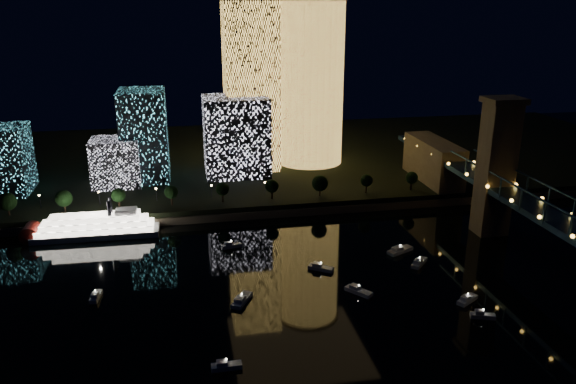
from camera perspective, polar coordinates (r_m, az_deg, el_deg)
ground at (r=155.08m, az=7.57°, el=-12.87°), size 520.00×520.00×0.00m
far_bank at (r=298.68m, az=-1.97°, el=3.46°), size 420.00×160.00×5.00m
seawall at (r=225.86m, az=1.13°, el=-1.87°), size 420.00×6.00×3.00m
tower_cylindrical at (r=275.50m, az=2.28°, el=11.08°), size 34.00×34.00×78.68m
tower_rectangular at (r=266.85m, az=-3.80°, el=10.57°), size 24.10×24.10×76.68m
midrise_blocks at (r=256.66m, az=-13.52°, el=4.90°), size 122.55×33.19×39.90m
riverboat at (r=215.59m, az=-19.49°, el=-3.39°), size 47.99×11.21×14.38m
motorboats at (r=166.44m, az=2.90°, el=-10.04°), size 109.41×80.78×2.78m
esplanade_trees at (r=224.18m, az=-8.98°, el=0.17°), size 166.06×6.88×8.94m
street_lamps at (r=230.50m, az=-7.78°, el=0.36°), size 132.70×0.70×5.65m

